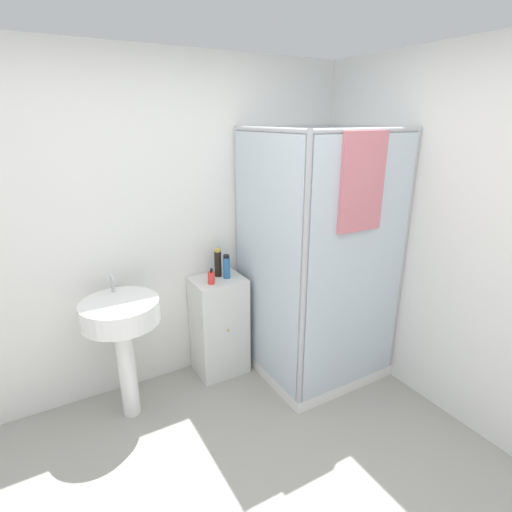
% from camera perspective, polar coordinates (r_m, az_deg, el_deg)
% --- Properties ---
extents(wall_back, '(6.40, 0.06, 2.50)m').
position_cam_1_polar(wall_back, '(3.08, -15.21, 3.58)').
color(wall_back, white).
rests_on(wall_back, ground_plane).
extents(wall_right, '(0.06, 6.40, 2.50)m').
position_cam_1_polar(wall_right, '(2.82, 32.57, -0.24)').
color(wall_right, white).
rests_on(wall_right, ground_plane).
extents(shower_enclosure, '(0.96, 0.99, 1.98)m').
position_cam_1_polar(shower_enclosure, '(3.31, 8.18, -8.33)').
color(shower_enclosure, white).
rests_on(shower_enclosure, ground_plane).
extents(vanity_cabinet, '(0.41, 0.35, 0.84)m').
position_cam_1_polar(vanity_cabinet, '(3.35, -5.28, -9.87)').
color(vanity_cabinet, silver).
rests_on(vanity_cabinet, ground_plane).
extents(sink, '(0.52, 0.52, 1.03)m').
position_cam_1_polar(sink, '(2.87, -18.62, -9.29)').
color(sink, white).
rests_on(sink, ground_plane).
extents(soap_dispenser, '(0.05, 0.06, 0.13)m').
position_cam_1_polar(soap_dispenser, '(3.07, -6.40, -3.08)').
color(soap_dispenser, red).
rests_on(soap_dispenser, vanity_cabinet).
extents(shampoo_bottle_tall_black, '(0.06, 0.06, 0.23)m').
position_cam_1_polar(shampoo_bottle_tall_black, '(3.19, -5.47, -0.97)').
color(shampoo_bottle_tall_black, black).
rests_on(shampoo_bottle_tall_black, vanity_cabinet).
extents(shampoo_bottle_blue, '(0.06, 0.06, 0.19)m').
position_cam_1_polar(shampoo_bottle_blue, '(3.15, -4.23, -1.56)').
color(shampoo_bottle_blue, '#2D66A3').
rests_on(shampoo_bottle_blue, vanity_cabinet).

